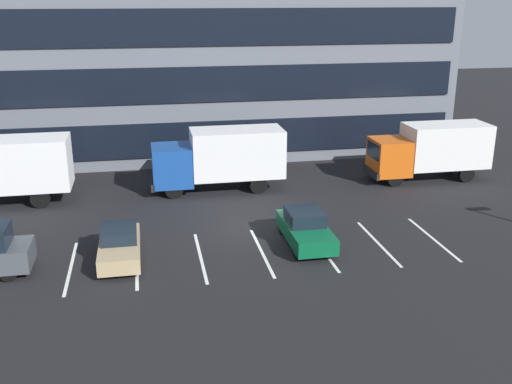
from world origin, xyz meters
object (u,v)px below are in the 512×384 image
object	(u,v)px
box_truck_white	(0,168)
box_truck_orange	(431,149)
sedan_tan	(120,245)
box_truck_blue	(221,157)
sedan_forest	(305,228)

from	to	relation	value
box_truck_white	box_truck_orange	bearing A→B (deg)	-0.26
box_truck_white	sedan_tan	xyz separation A→B (m)	(6.56, -8.87, -1.37)
box_truck_blue	box_truck_orange	distance (m)	13.27
sedan_forest	box_truck_blue	bearing A→B (deg)	107.68
box_truck_blue	sedan_tan	distance (m)	10.80
sedan_tan	sedan_forest	world-z (taller)	sedan_forest
box_truck_orange	sedan_forest	world-z (taller)	box_truck_orange
box_truck_blue	box_truck_white	bearing A→B (deg)	-179.06
sedan_tan	box_truck_white	bearing A→B (deg)	126.50
sedan_tan	sedan_forest	size ratio (longest dim) A/B	0.94
box_truck_white	sedan_forest	bearing A→B (deg)	-29.71
box_truck_blue	sedan_tan	size ratio (longest dim) A/B	1.89
box_truck_blue	sedan_forest	size ratio (longest dim) A/B	1.78
sedan_tan	sedan_forest	distance (m)	8.51
box_truck_orange	sedan_forest	bearing A→B (deg)	-140.94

